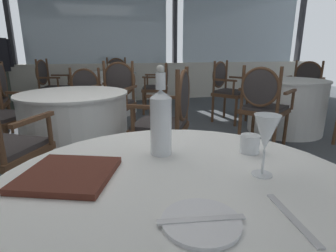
# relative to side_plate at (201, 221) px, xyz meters

# --- Properties ---
(ground_plane) EXTENTS (14.86, 14.86, 0.00)m
(ground_plane) POSITION_rel_side_plate_xyz_m (-0.10, 1.45, -0.74)
(ground_plane) COLOR #4C5156
(window_wall_far) EXTENTS (10.84, 0.14, 2.89)m
(window_wall_far) POSITION_rel_side_plate_xyz_m (-0.10, 5.74, 0.41)
(window_wall_far) COLOR silver
(window_wall_far) RESTS_ON ground_plane
(side_plate) EXTENTS (0.18, 0.18, 0.01)m
(side_plate) POSITION_rel_side_plate_xyz_m (0.00, 0.00, 0.00)
(side_plate) COLOR white
(side_plate) RESTS_ON foreground_table
(butter_knife) EXTENTS (0.20, 0.05, 0.00)m
(butter_knife) POSITION_rel_side_plate_xyz_m (0.00, 0.00, 0.01)
(butter_knife) COLOR silver
(butter_knife) RESTS_ON foreground_table
(dinner_fork) EXTENTS (0.05, 0.21, 0.00)m
(dinner_fork) POSITION_rel_side_plate_xyz_m (0.21, -0.04, -0.00)
(dinner_fork) COLOR silver
(dinner_fork) RESTS_ON foreground_table
(water_bottle) EXTENTS (0.08, 0.08, 0.33)m
(water_bottle) POSITION_rel_side_plate_xyz_m (0.01, 0.44, 0.13)
(water_bottle) COLOR white
(water_bottle) RESTS_ON foreground_table
(wine_glass) EXTENTS (0.08, 0.08, 0.20)m
(wine_glass) POSITION_rel_side_plate_xyz_m (0.28, 0.18, 0.13)
(wine_glass) COLOR white
(wine_glass) RESTS_ON foreground_table
(water_tumbler) EXTENTS (0.07, 0.07, 0.07)m
(water_tumbler) POSITION_rel_side_plate_xyz_m (0.34, 0.37, 0.03)
(water_tumbler) COLOR white
(water_tumbler) RESTS_ON foreground_table
(menu_book) EXTENTS (0.34, 0.33, 0.02)m
(menu_book) POSITION_rel_side_plate_xyz_m (-0.31, 0.32, 0.01)
(menu_book) COLOR #512319
(menu_book) RESTS_ON foreground_table
(background_table_0) EXTENTS (1.04, 1.04, 0.74)m
(background_table_0) POSITION_rel_side_plate_xyz_m (2.35, 2.65, -0.37)
(background_table_0) COLOR white
(background_table_0) RESTS_ON ground_plane
(dining_chair_0_0) EXTENTS (0.66, 0.64, 0.97)m
(dining_chair_0_0) POSITION_rel_side_plate_xyz_m (1.80, 3.42, -0.17)
(dining_chair_0_0) COLOR brown
(dining_chair_0_0) RESTS_ON ground_plane
(dining_chair_0_1) EXTENTS (0.64, 0.66, 0.97)m
(dining_chair_0_1) POSITION_rel_side_plate_xyz_m (1.58, 2.09, -0.17)
(dining_chair_0_1) COLOR brown
(dining_chair_0_1) RESTS_ON ground_plane
(dining_chair_0_3) EXTENTS (0.64, 0.66, 0.96)m
(dining_chair_0_3) POSITION_rel_side_plate_xyz_m (3.12, 3.20, -0.17)
(dining_chair_0_3) COLOR brown
(dining_chair_0_3) RESTS_ON ground_plane
(background_table_2) EXTENTS (1.03, 1.03, 0.74)m
(background_table_2) POSITION_rel_side_plate_xyz_m (-0.44, 2.17, -0.37)
(background_table_2) COLOR white
(background_table_2) RESTS_ON ground_plane
(dining_chair_2_1) EXTENTS (0.62, 0.65, 0.98)m
(dining_chair_2_1) POSITION_rel_side_plate_xyz_m (0.39, 1.72, -0.17)
(dining_chair_2_1) COLOR brown
(dining_chair_2_1) RESTS_ON ground_plane
(dining_chair_2_2) EXTENTS (0.65, 0.62, 0.99)m
(dining_chair_2_2) POSITION_rel_side_plate_xyz_m (0.02, 3.00, -0.17)
(dining_chair_2_2) COLOR brown
(dining_chair_2_2) RESTS_ON ground_plane
(background_table_3) EXTENTS (1.16, 1.16, 0.74)m
(background_table_3) POSITION_rel_side_plate_xyz_m (-0.07, 4.56, -0.37)
(background_table_3) COLOR white
(background_table_3) RESTS_ON ground_plane
(dining_chair_3_0) EXTENTS (0.62, 0.57, 0.89)m
(dining_chair_3_0) POSITION_rel_side_plate_xyz_m (-0.34, 3.59, -0.22)
(dining_chair_3_0) COLOR brown
(dining_chair_3_0) RESTS_ON ground_plane
(dining_chair_3_1) EXTENTS (0.57, 0.62, 0.91)m
(dining_chair_3_1) POSITION_rel_side_plate_xyz_m (0.90, 4.29, -0.20)
(dining_chair_3_1) COLOR brown
(dining_chair_3_1) RESTS_ON ground_plane
(dining_chair_3_2) EXTENTS (0.62, 0.57, 0.98)m
(dining_chair_3_2) POSITION_rel_side_plate_xyz_m (0.20, 5.53, -0.17)
(dining_chair_3_2) COLOR brown
(dining_chair_3_2) RESTS_ON ground_plane
(dining_chair_3_3) EXTENTS (0.57, 0.62, 0.98)m
(dining_chair_3_3) POSITION_rel_side_plate_xyz_m (-1.05, 4.83, -0.18)
(dining_chair_3_3) COLOR brown
(dining_chair_3_3) RESTS_ON ground_plane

